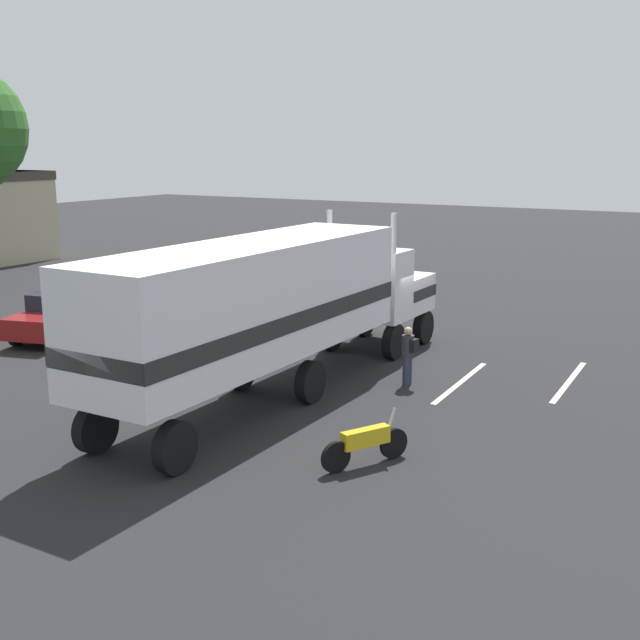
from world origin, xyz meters
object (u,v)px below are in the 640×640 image
(person_bystander, at_px, (408,353))
(motorcycle, at_px, (366,443))
(semi_truck, at_px, (276,301))
(parked_car, at_px, (63,314))

(person_bystander, relative_size, motorcycle, 0.86)
(semi_truck, xyz_separation_m, person_bystander, (2.53, -2.66, -1.63))
(person_bystander, distance_m, motorcycle, 5.86)
(semi_truck, relative_size, motorcycle, 7.48)
(motorcycle, bearing_deg, parked_car, 70.35)
(semi_truck, height_order, parked_car, semi_truck)
(parked_car, relative_size, motorcycle, 2.48)
(semi_truck, relative_size, parked_car, 3.02)
(person_bystander, bearing_deg, motorcycle, -165.08)
(parked_car, bearing_deg, person_bystander, -87.14)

